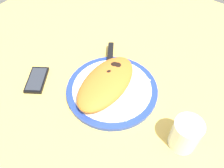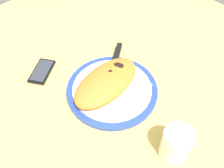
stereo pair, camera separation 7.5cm
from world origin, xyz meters
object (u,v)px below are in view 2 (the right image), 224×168
object	(u,v)px
water_glass	(175,145)
knife	(116,59)
plate	(112,90)
fork	(138,94)
smartphone	(42,71)
calzone	(107,82)

from	to	relation	value
water_glass	knife	bearing A→B (deg)	69.86
plate	knife	xyz separation A→B (cm)	(10.01, 8.41, 1.41)
knife	fork	bearing A→B (deg)	-109.94
water_glass	fork	bearing A→B (deg)	69.68
smartphone	water_glass	distance (cm)	51.63
plate	calzone	bearing A→B (deg)	120.63
calzone	water_glass	bearing A→B (deg)	-94.07
fork	knife	size ratio (longest dim) A/B	0.73
plate	smartphone	xyz separation A→B (cm)	(-12.05, 23.69, -0.29)
plate	water_glass	bearing A→B (deg)	-96.29
knife	smartphone	distance (cm)	26.89
plate	knife	size ratio (longest dim) A/B	1.42
knife	water_glass	distance (cm)	37.76
plate	fork	xyz separation A→B (cm)	(4.20, -7.61, 1.12)
fork	smartphone	bearing A→B (deg)	117.44
plate	water_glass	distance (cm)	27.38
calzone	knife	xyz separation A→B (cm)	(10.95, 6.82, -2.10)
fork	knife	world-z (taller)	knife
water_glass	smartphone	bearing A→B (deg)	100.16
calzone	fork	world-z (taller)	calzone
plate	fork	size ratio (longest dim) A/B	1.95
knife	water_glass	world-z (taller)	water_glass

